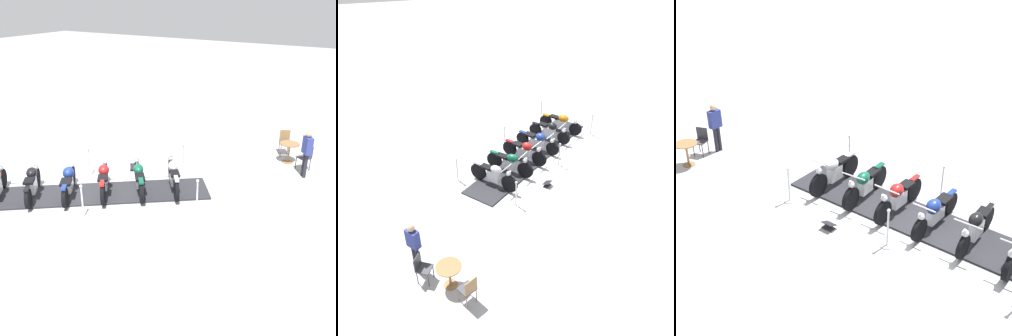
# 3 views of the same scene
# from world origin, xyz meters

# --- Properties ---
(ground_plane) EXTENTS (80.00, 80.00, 0.00)m
(ground_plane) POSITION_xyz_m (0.00, 0.00, 0.00)
(ground_plane) COLOR #B2B2B7
(display_platform) EXTENTS (5.79, 7.01, 0.05)m
(display_platform) POSITION_xyz_m (0.00, 0.00, 0.03)
(display_platform) COLOR #28282D
(display_platform) RESTS_ON ground_plane
(motorcycle_chrome) EXTENTS (1.79, 1.39, 1.02)m
(motorcycle_chrome) POSITION_xyz_m (1.68, -2.17, 0.55)
(motorcycle_chrome) COLOR black
(motorcycle_chrome) RESTS_ON display_platform
(motorcycle_forest) EXTENTS (1.70, 1.46, 0.99)m
(motorcycle_forest) POSITION_xyz_m (1.01, -1.29, 0.52)
(motorcycle_forest) COLOR black
(motorcycle_forest) RESTS_ON display_platform
(motorcycle_maroon) EXTENTS (1.81, 1.34, 0.98)m
(motorcycle_maroon) POSITION_xyz_m (0.36, -0.41, 0.53)
(motorcycle_maroon) COLOR black
(motorcycle_maroon) RESTS_ON display_platform
(motorcycle_navy) EXTENTS (1.83, 1.35, 0.90)m
(motorcycle_navy) POSITION_xyz_m (-0.30, 0.46, 0.51)
(motorcycle_navy) COLOR black
(motorcycle_navy) RESTS_ON display_platform
(motorcycle_black) EXTENTS (1.70, 1.36, 0.90)m
(motorcycle_black) POSITION_xyz_m (-0.96, 1.34, 0.53)
(motorcycle_black) COLOR black
(motorcycle_black) RESTS_ON display_platform
(stanchion_right_mid) EXTENTS (0.35, 0.35, 1.07)m
(stanchion_right_mid) POSITION_xyz_m (1.10, 0.83, 0.32)
(stanchion_right_mid) COLOR silver
(stanchion_right_mid) RESTS_ON ground_plane
(stanchion_left_mid) EXTENTS (0.31, 0.31, 1.05)m
(stanchion_left_mid) POSITION_xyz_m (-1.10, -0.83, 0.35)
(stanchion_left_mid) COLOR silver
(stanchion_left_mid) RESTS_ON ground_plane
(stanchion_right_front) EXTENTS (0.32, 0.32, 1.07)m
(stanchion_right_front) POSITION_xyz_m (3.06, -1.78, 0.36)
(stanchion_right_front) COLOR silver
(stanchion_right_front) RESTS_ON ground_plane
(stanchion_left_front) EXTENTS (0.34, 0.34, 1.04)m
(stanchion_left_front) POSITION_xyz_m (0.87, -3.43, 0.32)
(stanchion_left_front) COLOR silver
(stanchion_left_front) RESTS_ON ground_plane
(info_placard) EXTENTS (0.42, 0.43, 0.23)m
(info_placard) POSITION_xyz_m (2.30, -0.21, 0.08)
(info_placard) COLOR #333338
(info_placard) RESTS_ON ground_plane
(cafe_table) EXTENTS (0.72, 0.72, 0.76)m
(cafe_table) POSITION_xyz_m (5.84, -4.74, 0.57)
(cafe_table) COLOR olive
(cafe_table) RESTS_ON ground_plane
(cafe_chair_near_table) EXTENTS (0.55, 0.55, 0.91)m
(cafe_chair_near_table) POSITION_xyz_m (5.40, -5.43, 0.53)
(cafe_chair_near_table) COLOR #2D2D33
(cafe_chair_near_table) RESTS_ON ground_plane
(bystander_person) EXTENTS (0.45, 0.41, 1.68)m
(bystander_person) POSITION_xyz_m (4.88, -5.54, 1.00)
(bystander_person) COLOR #23232D
(bystander_person) RESTS_ON ground_plane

